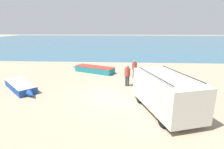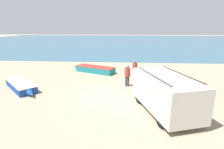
# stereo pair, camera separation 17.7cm
# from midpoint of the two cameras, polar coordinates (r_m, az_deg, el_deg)

# --- Properties ---
(ground_plane) EXTENTS (200.00, 200.00, 0.00)m
(ground_plane) POSITION_cam_midpoint_polar(r_m,az_deg,el_deg) (12.53, -0.96, -6.79)
(ground_plane) COLOR gray
(sea_water) EXTENTS (120.00, 80.00, 0.01)m
(sea_water) POSITION_cam_midpoint_polar(r_m,az_deg,el_deg) (63.75, 3.27, 11.01)
(sea_water) COLOR #33607A
(sea_water) RESTS_ON ground_plane
(parked_van) EXTENTS (3.42, 5.18, 2.24)m
(parked_van) POSITION_cam_midpoint_polar(r_m,az_deg,el_deg) (10.31, 17.33, -5.53)
(parked_van) COLOR beige
(parked_van) RESTS_ON ground_plane
(fishing_rowboat_0) EXTENTS (5.11, 2.99, 0.64)m
(fishing_rowboat_0) POSITION_cam_midpoint_polar(r_m,az_deg,el_deg) (18.90, -5.70, 1.76)
(fishing_rowboat_0) COLOR #1E757F
(fishing_rowboat_0) RESTS_ON ground_plane
(fishing_rowboat_1) EXTENTS (2.74, 4.43, 0.55)m
(fishing_rowboat_1) POSITION_cam_midpoint_polar(r_m,az_deg,el_deg) (15.80, 22.69, -2.24)
(fishing_rowboat_1) COLOR #1E757F
(fishing_rowboat_1) RESTS_ON ground_plane
(fishing_rowboat_2) EXTENTS (3.99, 3.83, 0.55)m
(fishing_rowboat_2) POSITION_cam_midpoint_polar(r_m,az_deg,el_deg) (15.25, -27.16, -3.37)
(fishing_rowboat_2) COLOR navy
(fishing_rowboat_2) RESTS_ON ground_plane
(fisherman_0) EXTENTS (0.45, 0.45, 1.72)m
(fisherman_0) POSITION_cam_midpoint_polar(r_m,az_deg,el_deg) (16.49, 7.77, 2.24)
(fisherman_0) COLOR #38383D
(fisherman_0) RESTS_ON ground_plane
(fisherman_1) EXTENTS (0.46, 0.46, 1.75)m
(fisherman_1) POSITION_cam_midpoint_polar(r_m,az_deg,el_deg) (14.17, 5.39, 0.22)
(fisherman_1) COLOR #38383D
(fisherman_1) RESTS_ON ground_plane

